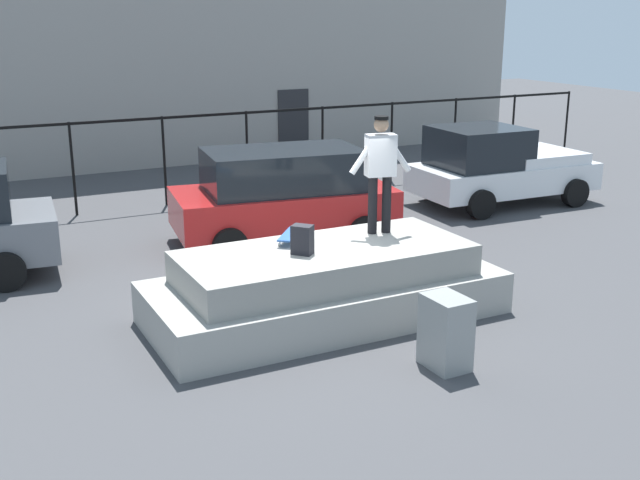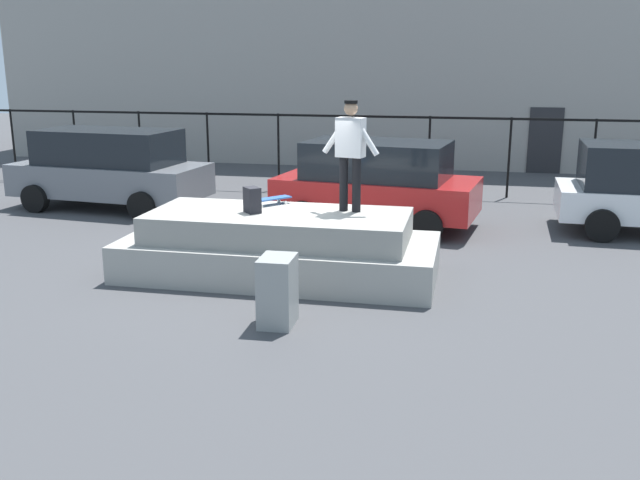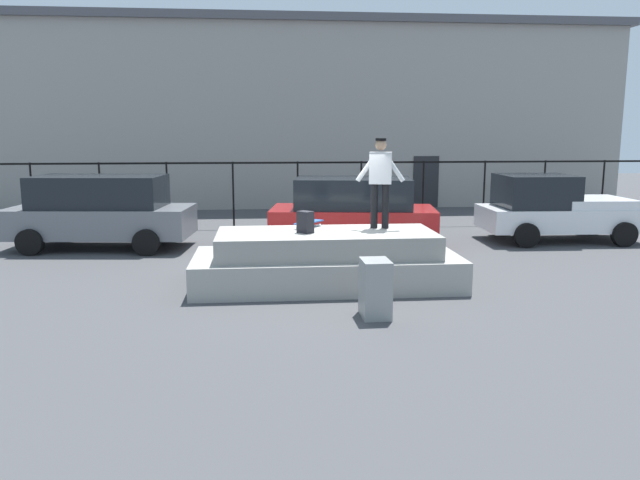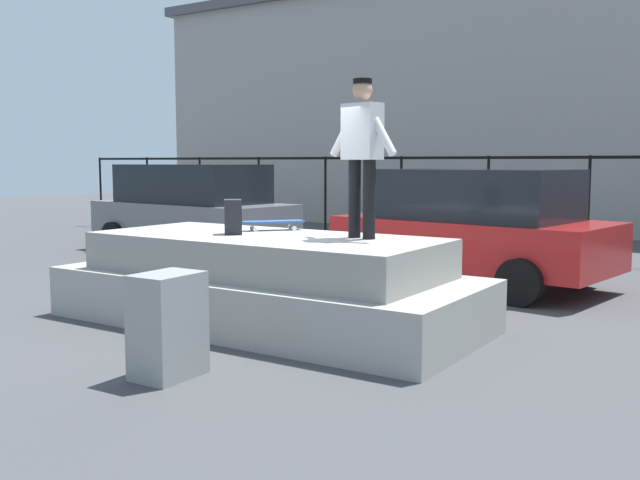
# 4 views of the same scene
# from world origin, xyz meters

# --- Properties ---
(ground_plane) EXTENTS (60.00, 60.00, 0.00)m
(ground_plane) POSITION_xyz_m (0.00, 0.00, 0.00)
(ground_plane) COLOR #424244
(concrete_ledge) EXTENTS (5.06, 2.20, 1.05)m
(concrete_ledge) POSITION_xyz_m (0.10, -0.44, 0.47)
(concrete_ledge) COLOR #9E9B93
(concrete_ledge) RESTS_ON ground_plane
(skateboarder) EXTENTS (0.96, 0.33, 1.76)m
(skateboarder) POSITION_xyz_m (1.20, -0.09, 2.07)
(skateboarder) COLOR black
(skateboarder) RESTS_ON concrete_ledge
(skateboard) EXTENTS (0.64, 0.72, 0.12)m
(skateboard) POSITION_xyz_m (-0.19, 0.10, 1.15)
(skateboard) COLOR #264C8C
(skateboard) RESTS_ON concrete_ledge
(backpack) EXTENTS (0.34, 0.34, 0.41)m
(backpack) POSITION_xyz_m (-0.31, -0.53, 1.25)
(backpack) COLOR black
(backpack) RESTS_ON concrete_ledge
(car_red_hatchback_mid) EXTENTS (4.34, 2.63, 1.79)m
(car_red_hatchback_mid) POSITION_xyz_m (1.18, 3.35, 0.94)
(car_red_hatchback_mid) COLOR #B21E1E
(car_red_hatchback_mid) RESTS_ON ground_plane
(car_white_pickup_far) EXTENTS (4.23, 2.26, 1.79)m
(car_white_pickup_far) POSITION_xyz_m (6.77, 3.89, 0.89)
(car_white_pickup_far) COLOR white
(car_white_pickup_far) RESTS_ON ground_plane
(utility_box) EXTENTS (0.46, 0.61, 0.93)m
(utility_box) POSITION_xyz_m (0.67, -2.58, 0.46)
(utility_box) COLOR gray
(utility_box) RESTS_ON ground_plane
(fence_row) EXTENTS (24.06, 0.06, 2.02)m
(fence_row) POSITION_xyz_m (-0.00, 7.21, 1.38)
(fence_row) COLOR black
(fence_row) RESTS_ON ground_plane
(warehouse_building) EXTENTS (26.79, 7.59, 7.25)m
(warehouse_building) POSITION_xyz_m (0.00, 15.19, 3.63)
(warehouse_building) COLOR gray
(warehouse_building) RESTS_ON ground_plane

